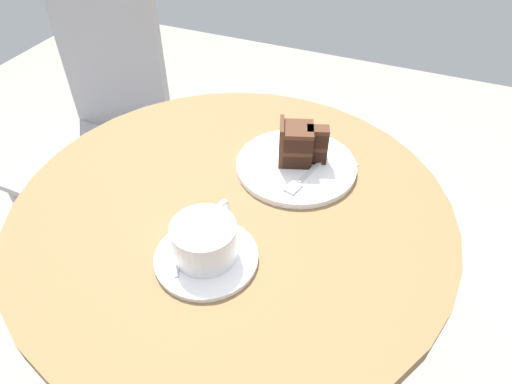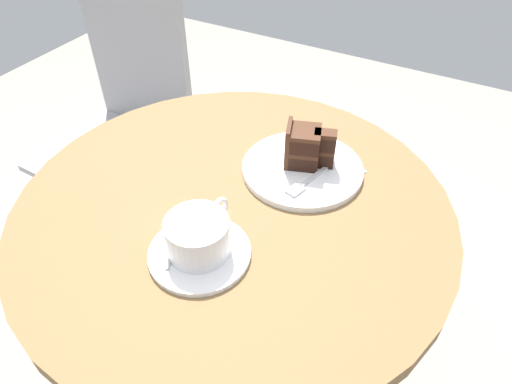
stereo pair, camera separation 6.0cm
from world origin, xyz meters
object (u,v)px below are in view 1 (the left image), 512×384
object	(u,v)px
napkin	(311,162)
cake_plate	(296,166)
teaspoon	(182,243)
cake_slice	(299,144)
saucer	(207,257)
cafe_chair	(103,126)
coffee_cup	(205,239)
fork	(303,178)

from	to	relation	value
napkin	cake_plate	bearing A→B (deg)	141.28
teaspoon	cake_slice	world-z (taller)	cake_slice
saucer	napkin	world-z (taller)	saucer
cake_plate	cafe_chair	bearing A→B (deg)	72.80
coffee_cup	napkin	distance (m)	0.31
coffee_cup	cafe_chair	distance (m)	0.80
teaspoon	napkin	size ratio (longest dim) A/B	0.60
coffee_cup	napkin	bearing A→B (deg)	-15.30
cafe_chair	cake_slice	bearing A→B (deg)	-14.19
coffee_cup	teaspoon	xyz separation A→B (m)	(0.00, 0.04, -0.03)
cake_slice	cafe_chair	xyz separation A→B (m)	(0.19, 0.66, -0.25)
saucer	cake_slice	xyz separation A→B (m)	(0.28, -0.05, 0.05)
teaspoon	fork	xyz separation A→B (m)	(0.22, -0.13, 0.00)
teaspoon	napkin	xyz separation A→B (m)	(0.29, -0.12, -0.01)
cake_plate	cake_slice	size ratio (longest dim) A/B	2.31
saucer	cafe_chair	size ratio (longest dim) A/B	0.18
saucer	napkin	size ratio (longest dim) A/B	0.97
cake_slice	napkin	distance (m)	0.06
saucer	teaspoon	size ratio (longest dim) A/B	1.61
fork	cake_slice	bearing A→B (deg)	-135.51
coffee_cup	teaspoon	size ratio (longest dim) A/B	1.34
saucer	cake_plate	xyz separation A→B (m)	(0.27, -0.06, 0.00)
teaspoon	cafe_chair	distance (m)	0.76
cake_plate	cafe_chair	xyz separation A→B (m)	(0.20, 0.66, -0.21)
saucer	fork	distance (m)	0.24
saucer	fork	size ratio (longest dim) A/B	1.26
cake_slice	cafe_chair	bearing A→B (deg)	73.64
coffee_cup	cake_plate	distance (m)	0.27
coffee_cup	cake_plate	world-z (taller)	coffee_cup
fork	napkin	distance (m)	0.07
saucer	cake_plate	distance (m)	0.28
cake_plate	napkin	xyz separation A→B (m)	(0.03, -0.02, -0.00)
coffee_cup	fork	xyz separation A→B (m)	(0.22, -0.08, -0.03)
cafe_chair	cake_plate	bearing A→B (deg)	-15.03
saucer	cafe_chair	bearing A→B (deg)	51.93
saucer	napkin	distance (m)	0.31
teaspoon	cake_slice	distance (m)	0.29
coffee_cup	cafe_chair	bearing A→B (deg)	52.16
fork	cafe_chair	bearing A→B (deg)	-94.11
teaspoon	cake_plate	world-z (taller)	teaspoon
cafe_chair	coffee_cup	bearing A→B (deg)	-35.67
fork	cafe_chair	world-z (taller)	cafe_chair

